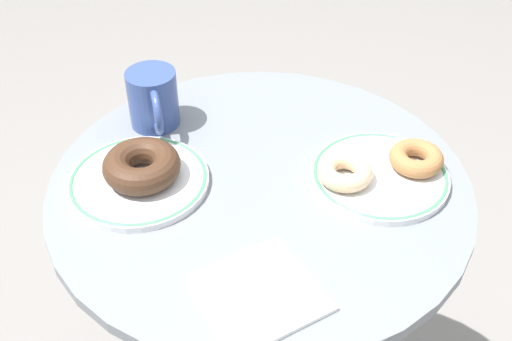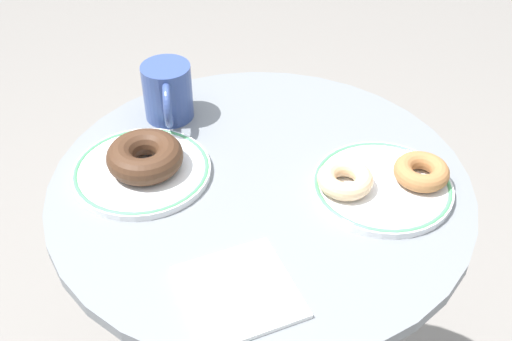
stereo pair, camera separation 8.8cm
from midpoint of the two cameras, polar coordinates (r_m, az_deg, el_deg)
cafe_table at (r=1.07m, az=-2.11°, el=-10.40°), size 0.60×0.60×0.76m
plate_left at (r=0.92m, az=-13.20°, el=-0.98°), size 0.20×0.20×0.01m
plate_right at (r=0.91m, az=8.35°, el=-0.55°), size 0.20×0.20×0.01m
donut_chocolate at (r=0.90m, az=-13.00°, el=0.32°), size 0.15×0.15×0.04m
donut_cinnamon at (r=0.92m, az=11.55°, el=0.98°), size 0.11×0.11×0.03m
donut_glazed at (r=0.88m, az=5.17°, el=-0.23°), size 0.09×0.09×0.03m
paper_napkin at (r=0.76m, az=-2.95°, el=-11.02°), size 0.17×0.17×0.01m
coffee_mug at (r=1.01m, az=-11.71°, el=6.15°), size 0.08×0.12×0.09m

